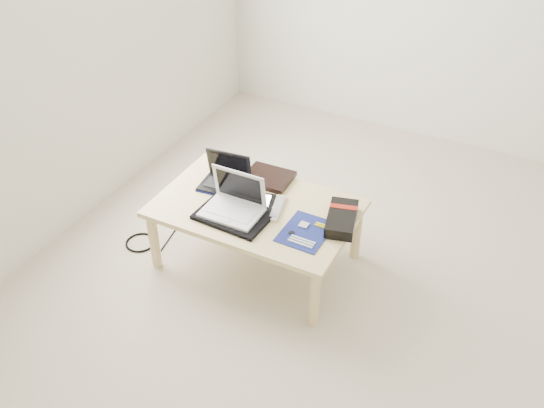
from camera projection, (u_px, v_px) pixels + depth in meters
The scene contains 14 objects.
ground at pixel (380, 315), 3.23m from camera, with size 4.00×4.00×0.00m, color beige.
room_shell at pixel (427, 1), 2.24m from camera, with size 4.20×4.20×2.70m.
coffee_table at pixel (256, 213), 3.38m from camera, with size 1.10×0.70×0.40m.
book at pixel (268, 177), 3.55m from camera, with size 0.28×0.24×0.03m.
netbook at pixel (226, 179), 3.49m from camera, with size 0.29×0.23×0.20m.
tablet at pixel (254, 201), 3.38m from camera, with size 0.26×0.23×0.01m.
remote at pixel (277, 208), 3.32m from camera, with size 0.10×0.24×0.02m.
neoprene_sleeve at pixel (234, 215), 3.27m from camera, with size 0.39×0.28×0.02m, color black.
white_laptop at pixel (234, 203), 3.26m from camera, with size 0.31×0.22×0.23m.
motherboard at pixel (306, 232), 3.16m from camera, with size 0.24×0.30×0.01m.
gpu_box at pixel (342, 219), 3.21m from camera, with size 0.22×0.32×0.07m.
cable_coil at pixel (225, 195), 3.42m from camera, with size 0.10×0.10×0.01m, color black.
floor_cable_coil at pixel (141, 242), 3.71m from camera, with size 0.18×0.18×0.01m, color black.
floor_cable_trail at pixel (167, 241), 3.72m from camera, with size 0.01×0.01×0.37m, color black.
Camera 1 is at (0.51, -2.26, 2.40)m, focal length 40.00 mm.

